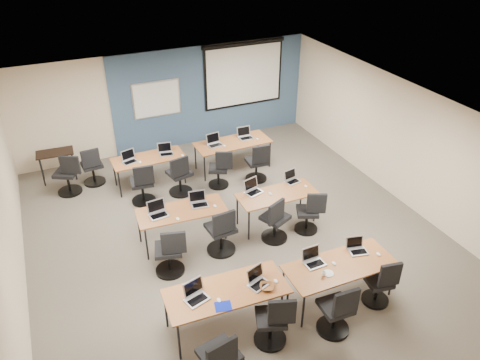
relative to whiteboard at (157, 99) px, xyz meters
name	(u,v)px	position (x,y,z in m)	size (l,w,h in m)	color
floor	(235,235)	(0.30, -4.43, -1.45)	(8.00, 9.00, 0.02)	#6B6354
ceiling	(234,113)	(0.30, -4.43, 1.25)	(8.00, 9.00, 0.02)	white
wall_back	(167,100)	(0.30, 0.07, -0.10)	(8.00, 0.04, 2.70)	beige
wall_left	(7,231)	(-3.70, -4.43, -0.10)	(0.04, 9.00, 2.70)	beige
wall_right	(400,141)	(4.30, -4.43, -0.10)	(0.04, 9.00, 2.70)	beige
blue_accent_panel	(211,94)	(1.55, 0.04, -0.10)	(5.50, 0.04, 2.70)	#3D5977
whiteboard	(157,99)	(0.00, 0.00, 0.00)	(1.28, 0.03, 0.98)	silver
projector_screen	(244,71)	(2.50, -0.02, 0.44)	(2.40, 0.10, 1.82)	black
training_table_front_left	(227,293)	(-0.75, -6.52, -0.76)	(1.93, 0.80, 0.73)	#A3632E
training_table_front_right	(340,267)	(1.21, -6.74, -0.76)	(1.88, 0.78, 0.73)	#9A6634
training_table_mid_left	(182,212)	(-0.71, -4.14, -0.77)	(1.73, 0.72, 0.73)	brown
training_table_mid_right	(277,196)	(1.28, -4.37, -0.77)	(1.67, 0.69, 0.73)	#9B5928
training_table_back_left	(148,159)	(-0.75, -1.74, -0.77)	(1.68, 0.70, 0.73)	brown
training_table_back_right	(233,144)	(1.39, -1.80, -0.76)	(1.90, 0.79, 0.73)	#965630
laptop_0	(196,294)	(-1.24, -6.46, -0.65)	(0.35, 0.30, 0.26)	#AEAEAE
mouse_0	(219,300)	(-0.94, -6.67, -0.71)	(0.06, 0.10, 0.03)	white
laptop_1	(257,280)	(-0.24, -6.56, -0.66)	(0.33, 0.28, 0.25)	#BBBBBC
mouse_1	(276,281)	(0.04, -6.66, -0.71)	(0.06, 0.09, 0.03)	white
task_chair_1	(273,324)	(-0.25, -7.15, -1.04)	(0.53, 0.51, 0.99)	black
laptop_2	(313,259)	(0.82, -6.50, -0.66)	(0.34, 0.29, 0.26)	#B2B2B6
mouse_2	(334,263)	(1.12, -6.68, -0.71)	(0.06, 0.10, 0.04)	white
task_chair_2	(337,313)	(0.75, -7.37, -1.03)	(0.53, 0.53, 1.01)	black
laptop_3	(357,248)	(1.67, -6.55, -0.66)	(0.31, 0.26, 0.24)	silver
mouse_3	(378,254)	(1.95, -6.79, -0.71)	(0.06, 0.10, 0.03)	white
task_chair_3	(380,286)	(1.78, -7.14, -1.06)	(0.46, 0.46, 0.95)	black
laptop_4	(158,212)	(-1.17, -4.09, -0.65)	(0.36, 0.30, 0.27)	#B9B9C8
mouse_4	(178,219)	(-0.87, -4.40, -0.71)	(0.06, 0.10, 0.04)	white
task_chair_4	(170,255)	(-1.22, -4.98, -1.03)	(0.55, 0.54, 1.02)	black
laptop_5	(199,201)	(-0.33, -4.07, -0.66)	(0.34, 0.29, 0.26)	#BABABA
mouse_5	(215,206)	(-0.06, -4.28, -0.71)	(0.06, 0.10, 0.03)	white
task_chair_5	(222,234)	(-0.14, -4.81, -1.02)	(0.57, 0.57, 1.04)	black
laptop_6	(253,189)	(0.85, -4.10, -0.65)	(0.35, 0.30, 0.27)	#A5A5B0
mouse_6	(270,194)	(1.14, -4.33, -0.71)	(0.06, 0.10, 0.04)	white
task_chair_6	(275,223)	(0.97, -4.89, -1.03)	(0.57, 0.54, 1.02)	black
laptop_7	(292,179)	(1.80, -4.05, -0.66)	(0.31, 0.26, 0.24)	#B4B4B7
mouse_7	(306,186)	(1.97, -4.37, -0.71)	(0.06, 0.09, 0.03)	white
task_chair_7	(309,215)	(1.76, -4.91, -1.05)	(0.52, 0.48, 0.97)	black
laptop_8	(129,159)	(-1.19, -1.74, -0.66)	(0.34, 0.29, 0.26)	#AAAAAA
mouse_8	(140,162)	(-0.99, -1.90, -0.71)	(0.07, 0.11, 0.04)	white
task_chair_8	(143,187)	(-1.09, -2.47, -1.03)	(0.54, 0.54, 1.02)	black
laptop_9	(166,151)	(-0.31, -1.72, -0.66)	(0.33, 0.28, 0.25)	#B4B3BD
mouse_9	(182,155)	(0.01, -1.99, -0.71)	(0.06, 0.10, 0.04)	white
task_chair_9	(180,178)	(-0.22, -2.45, -1.02)	(0.55, 0.55, 1.03)	black
laptop_10	(214,142)	(0.92, -1.75, -0.65)	(0.36, 0.31, 0.27)	#BEBEBE
mouse_10	(224,146)	(1.11, -1.92, -0.71)	(0.06, 0.10, 0.04)	white
task_chair_10	(220,172)	(0.75, -2.51, -1.05)	(0.52, 0.49, 0.97)	black
laptop_11	(245,135)	(1.78, -1.69, -0.65)	(0.36, 0.30, 0.27)	#A8A8B6
mouse_11	(257,139)	(2.03, -1.90, -0.71)	(0.06, 0.09, 0.03)	white
task_chair_11	(257,165)	(1.69, -2.62, -1.03)	(0.53, 0.53, 1.00)	black
blue_mousepad	(223,306)	(-0.92, -6.80, -0.72)	(0.25, 0.21, 0.01)	#0919A1
snack_bowl	(267,287)	(-0.16, -6.73, -0.69)	(0.23, 0.23, 0.06)	brown
snack_plate	(328,273)	(0.91, -6.84, -0.71)	(0.18, 0.18, 0.01)	white
coffee_cup	(324,274)	(0.81, -6.85, -0.68)	(0.06, 0.06, 0.05)	silver
utility_table	(55,156)	(-2.74, -0.59, -0.80)	(0.86, 0.48, 0.75)	black
spare_chair_a	(93,169)	(-1.99, -1.16, -1.04)	(0.52, 0.52, 1.00)	black
spare_chair_b	(69,177)	(-2.56, -1.36, -1.02)	(0.61, 0.56, 1.03)	black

